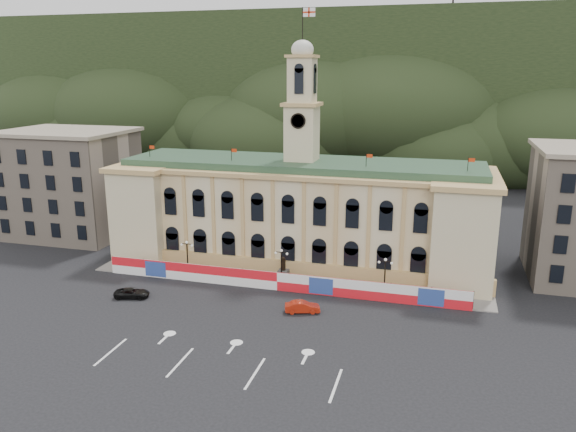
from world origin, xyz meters
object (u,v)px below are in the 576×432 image
(lamp_center, at_px, (281,264))
(black_suv, at_px, (132,293))
(red_sedan, at_px, (302,307))
(statue, at_px, (283,274))

(lamp_center, height_order, black_suv, lamp_center)
(lamp_center, xyz_separation_m, black_suv, (-17.46, -9.48, -2.45))
(red_sedan, bearing_deg, black_suv, 76.63)
(lamp_center, height_order, red_sedan, lamp_center)
(statue, bearing_deg, red_sedan, -61.01)
(red_sedan, height_order, black_suv, red_sedan)
(statue, xyz_separation_m, lamp_center, (0.00, -1.00, 1.89))
(statue, distance_m, black_suv, 20.37)
(statue, bearing_deg, lamp_center, -90.00)
(statue, distance_m, lamp_center, 2.14)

